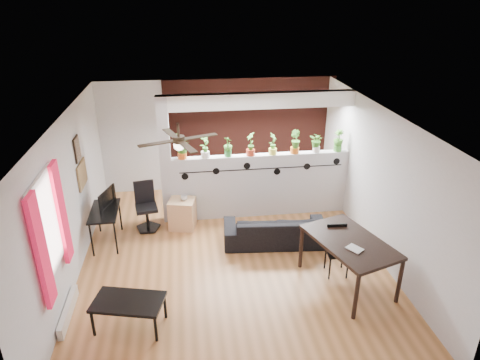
# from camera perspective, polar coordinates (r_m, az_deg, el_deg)

# --- Properties ---
(room_shell) EXTENTS (6.30, 7.10, 2.90)m
(room_shell) POSITION_cam_1_polar(r_m,az_deg,el_deg) (7.15, -1.27, -1.50)
(room_shell) COLOR #9C6233
(room_shell) RESTS_ON ground
(partition_wall) EXTENTS (3.60, 0.18, 1.35)m
(partition_wall) POSITION_cam_1_polar(r_m,az_deg,el_deg) (8.86, 2.81, -0.68)
(partition_wall) COLOR #BCBCC1
(partition_wall) RESTS_ON ground
(ceiling_header) EXTENTS (3.60, 0.18, 0.30)m
(ceiling_header) POSITION_cam_1_polar(r_m,az_deg,el_deg) (8.28, 3.06, 10.54)
(ceiling_header) COLOR white
(ceiling_header) RESTS_ON room_shell
(pier_column) EXTENTS (0.22, 0.20, 2.60)m
(pier_column) POSITION_cam_1_polar(r_m,az_deg,el_deg) (8.50, -9.89, 2.43)
(pier_column) COLOR #BCBCC1
(pier_column) RESTS_ON ground
(brick_panel) EXTENTS (3.90, 0.05, 2.60)m
(brick_panel) POSITION_cam_1_polar(r_m,az_deg,el_deg) (9.99, 1.37, 6.10)
(brick_panel) COLOR maroon
(brick_panel) RESTS_ON ground
(vine_decal) EXTENTS (3.31, 0.01, 0.30)m
(vine_decal) POSITION_cam_1_polar(r_m,az_deg,el_deg) (8.61, 2.97, 1.50)
(vine_decal) COLOR black
(vine_decal) RESTS_ON partition_wall
(window_assembly) EXTENTS (0.09, 1.30, 1.55)m
(window_assembly) POSITION_cam_1_polar(r_m,az_deg,el_deg) (6.23, -24.09, -5.75)
(window_assembly) COLOR white
(window_assembly) RESTS_ON room_shell
(baseboard_heater) EXTENTS (0.08, 1.00, 0.18)m
(baseboard_heater) POSITION_cam_1_polar(r_m,az_deg,el_deg) (7.00, -21.94, -15.90)
(baseboard_heater) COLOR silver
(baseboard_heater) RESTS_ON ground
(corkboard) EXTENTS (0.03, 0.60, 0.45)m
(corkboard) POSITION_cam_1_polar(r_m,az_deg,el_deg) (8.18, -20.31, 0.72)
(corkboard) COLOR olive
(corkboard) RESTS_ON room_shell
(framed_art) EXTENTS (0.03, 0.34, 0.44)m
(framed_art) POSITION_cam_1_polar(r_m,az_deg,el_deg) (7.96, -20.90, 3.88)
(framed_art) COLOR #8C7259
(framed_art) RESTS_ON room_shell
(ceiling_fan) EXTENTS (1.19, 1.19, 0.43)m
(ceiling_fan) POSITION_cam_1_polar(r_m,az_deg,el_deg) (6.45, -8.15, 5.09)
(ceiling_fan) COLOR black
(ceiling_fan) RESTS_ON room_shell
(potted_plant_0) EXTENTS (0.33, 0.32, 0.48)m
(potted_plant_0) POSITION_cam_1_polar(r_m,az_deg,el_deg) (8.38, -7.78, 4.48)
(potted_plant_0) COLOR #DB5719
(potted_plant_0) RESTS_ON partition_wall
(potted_plant_1) EXTENTS (0.30, 0.30, 0.46)m
(potted_plant_1) POSITION_cam_1_polar(r_m,az_deg,el_deg) (8.39, -4.69, 4.57)
(potted_plant_1) COLOR white
(potted_plant_1) RESTS_ON partition_wall
(potted_plant_2) EXTENTS (0.25, 0.25, 0.40)m
(potted_plant_2) POSITION_cam_1_polar(r_m,az_deg,el_deg) (8.44, -1.62, 4.54)
(potted_plant_2) COLOR #338E3D
(potted_plant_2) RESTS_ON partition_wall
(potted_plant_3) EXTENTS (0.22, 0.26, 0.48)m
(potted_plant_3) POSITION_cam_1_polar(r_m,az_deg,el_deg) (8.48, 1.43, 4.92)
(potted_plant_3) COLOR #AE341B
(potted_plant_3) RESTS_ON partition_wall
(potted_plant_4) EXTENTS (0.27, 0.29, 0.44)m
(potted_plant_4) POSITION_cam_1_polar(r_m,az_deg,el_deg) (8.57, 4.42, 4.93)
(potted_plant_4) COLOR #E6E851
(potted_plant_4) RESTS_ON partition_wall
(potted_plant_5) EXTENTS (0.28, 0.31, 0.48)m
(potted_plant_5) POSITION_cam_1_polar(r_m,az_deg,el_deg) (8.66, 7.36, 5.15)
(potted_plant_5) COLOR orange
(potted_plant_5) RESTS_ON partition_wall
(potted_plant_6) EXTENTS (0.26, 0.26, 0.41)m
(potted_plant_6) POSITION_cam_1_polar(r_m,az_deg,el_deg) (8.80, 10.20, 5.02)
(potted_plant_6) COLOR silver
(potted_plant_6) RESTS_ON partition_wall
(potted_plant_7) EXTENTS (0.29, 0.30, 0.45)m
(potted_plant_7) POSITION_cam_1_polar(r_m,az_deg,el_deg) (8.94, 12.99, 5.23)
(potted_plant_7) COLOR green
(potted_plant_7) RESTS_ON partition_wall
(sofa) EXTENTS (1.87, 0.87, 0.53)m
(sofa) POSITION_cam_1_polar(r_m,az_deg,el_deg) (8.09, 4.67, -6.61)
(sofa) COLOR black
(sofa) RESTS_ON ground
(cube_shelf) EXTENTS (0.58, 0.54, 0.60)m
(cube_shelf) POSITION_cam_1_polar(r_m,az_deg,el_deg) (8.60, -7.68, -4.49)
(cube_shelf) COLOR tan
(cube_shelf) RESTS_ON ground
(cup) EXTENTS (0.16, 0.16, 0.10)m
(cup) POSITION_cam_1_polar(r_m,az_deg,el_deg) (8.44, -7.47, -2.36)
(cup) COLOR gray
(cup) RESTS_ON cube_shelf
(computer_desk) EXTENTS (0.52, 0.96, 0.68)m
(computer_desk) POSITION_cam_1_polar(r_m,az_deg,el_deg) (8.27, -17.60, -4.26)
(computer_desk) COLOR black
(computer_desk) RESTS_ON ground
(monitor) EXTENTS (0.34, 0.16, 0.19)m
(monitor) POSITION_cam_1_polar(r_m,az_deg,el_deg) (8.32, -17.59, -2.80)
(monitor) COLOR black
(monitor) RESTS_ON computer_desk
(office_chair) EXTENTS (0.50, 0.50, 0.96)m
(office_chair) POSITION_cam_1_polar(r_m,az_deg,el_deg) (8.63, -12.38, -3.83)
(office_chair) COLOR black
(office_chair) RESTS_ON ground
(dining_table) EXTENTS (1.33, 1.70, 0.82)m
(dining_table) POSITION_cam_1_polar(r_m,az_deg,el_deg) (6.98, 14.41, -8.40)
(dining_table) COLOR black
(dining_table) RESTS_ON ground
(book) EXTENTS (0.27, 0.29, 0.02)m
(book) POSITION_cam_1_polar(r_m,az_deg,el_deg) (6.66, 14.61, -9.14)
(book) COLOR gray
(book) RESTS_ON dining_table
(folding_chair) EXTENTS (0.37, 0.37, 0.87)m
(folding_chair) POSITION_cam_1_polar(r_m,az_deg,el_deg) (7.35, 12.75, -8.43)
(folding_chair) COLOR black
(folding_chair) RESTS_ON ground
(coffee_table) EXTENTS (1.07, 0.76, 0.45)m
(coffee_table) POSITION_cam_1_polar(r_m,az_deg,el_deg) (6.36, -14.67, -15.64)
(coffee_table) COLOR black
(coffee_table) RESTS_ON ground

